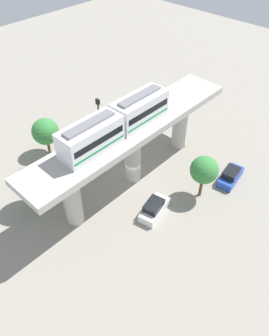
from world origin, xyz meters
TOP-DOWN VIEW (x-y plane):
  - ground_plane at (0.00, 0.00)m, footprint 120.00×120.00m
  - viaduct at (0.00, 0.00)m, footprint 5.20×28.00m
  - train at (0.00, 2.36)m, footprint 2.64×13.55m
  - parked_car_blue at (-9.03, -7.89)m, footprint 2.37×4.41m
  - parked_car_white at (-5.64, 2.50)m, footprint 2.63×4.48m
  - tree_near_viaduct at (4.73, 10.82)m, footprint 3.72×3.72m
  - tree_mid_lot at (11.60, 4.14)m, footprint 3.50×3.50m
  - tree_far_corner at (-7.73, -3.29)m, footprint 3.18×3.18m
  - signal_post at (3.40, 1.81)m, footprint 0.44×0.28m

SIDE VIEW (x-z plane):
  - ground_plane at x=0.00m, z-range 0.00..0.00m
  - parked_car_blue at x=-9.03m, z-range -0.14..1.62m
  - parked_car_white at x=-5.64m, z-range -0.14..1.62m
  - tree_mid_lot at x=11.60m, z-range 0.86..6.13m
  - tree_near_viaduct at x=4.73m, z-range 0.88..6.38m
  - tree_far_corner at x=-7.73m, z-range 1.18..6.78m
  - signal_post at x=3.40m, z-range 0.53..11.08m
  - viaduct at x=0.00m, z-range 1.99..9.94m
  - train at x=0.00m, z-range 7.87..11.11m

